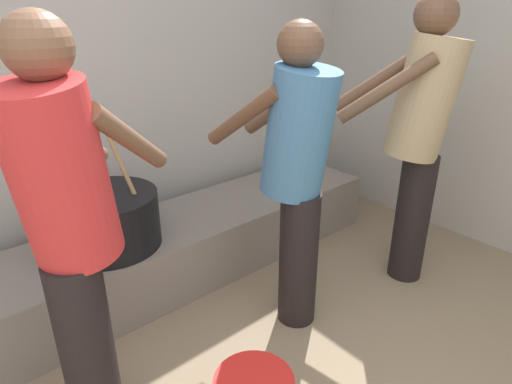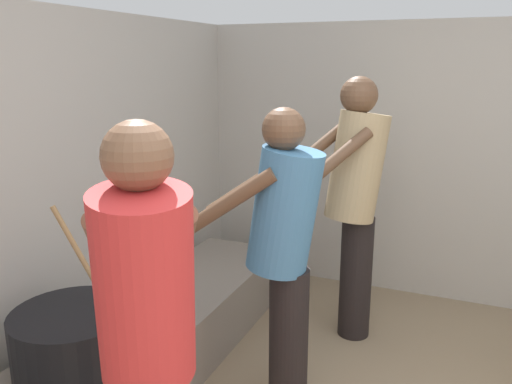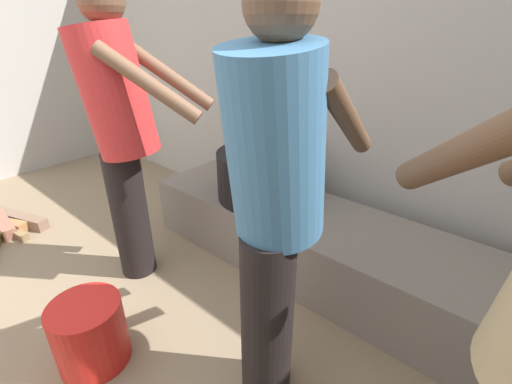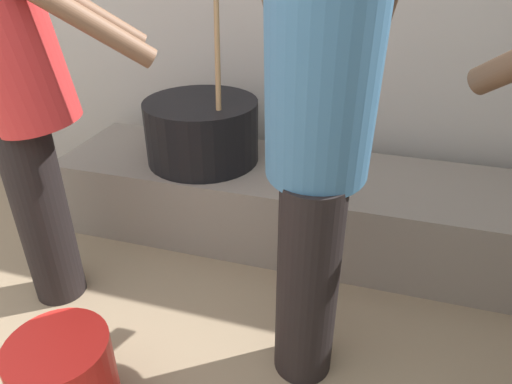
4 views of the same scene
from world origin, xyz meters
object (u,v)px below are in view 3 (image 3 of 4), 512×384
at_px(cook_in_red_shirt, 121,127).
at_px(cook_in_blue_shirt, 275,197).
at_px(cooking_pot_main, 261,174).
at_px(bucket_red_plastic, 90,333).

xyz_separation_m(cook_in_red_shirt, cook_in_blue_shirt, (1.04, -0.07, -0.03)).
distance_m(cook_in_red_shirt, cook_in_blue_shirt, 1.04).
distance_m(cooking_pot_main, cook_in_red_shirt, 0.84).
bearing_deg(bucket_red_plastic, cooking_pot_main, 90.70).
relative_size(cook_in_red_shirt, bucket_red_plastic, 5.03).
distance_m(cook_in_blue_shirt, bucket_red_plastic, 1.06).
xyz_separation_m(cooking_pot_main, cook_in_red_shirt, (-0.37, -0.66, 0.37)).
bearing_deg(cooking_pot_main, cook_in_blue_shirt, -47.47).
relative_size(cook_in_blue_shirt, bucket_red_plastic, 4.88).
bearing_deg(cook_in_blue_shirt, cook_in_red_shirt, 176.31).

